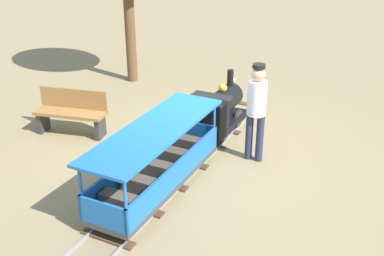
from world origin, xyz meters
The scene contains 6 objects.
ground_plane centered at (0.00, 0.00, 0.00)m, with size 60.00×60.00×0.00m, color #8C7A56.
track centered at (0.00, -0.40, 0.02)m, with size 0.74×6.40×0.04m.
locomotive centered at (0.00, 0.81, 0.48)m, with size 0.70×1.45×1.03m.
passenger_car centered at (0.00, -1.30, 0.42)m, with size 0.80×2.70×0.97m.
conductor_person centered at (0.91, 0.22, 0.96)m, with size 0.30×0.30×1.62m.
park_bench centered at (-2.39, -0.30, 0.42)m, with size 1.36×0.67×0.82m.
Camera 1 is at (2.94, -6.11, 3.60)m, focal length 42.44 mm.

